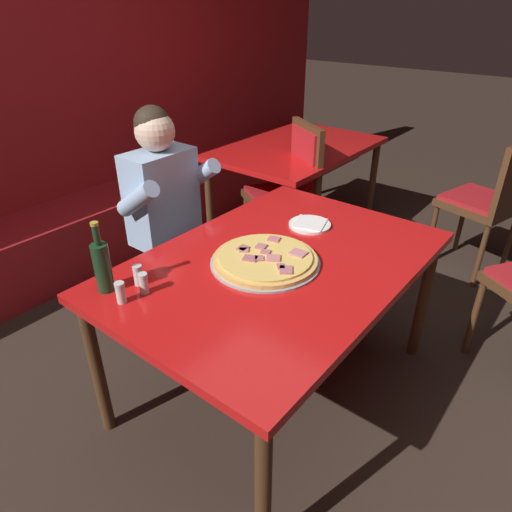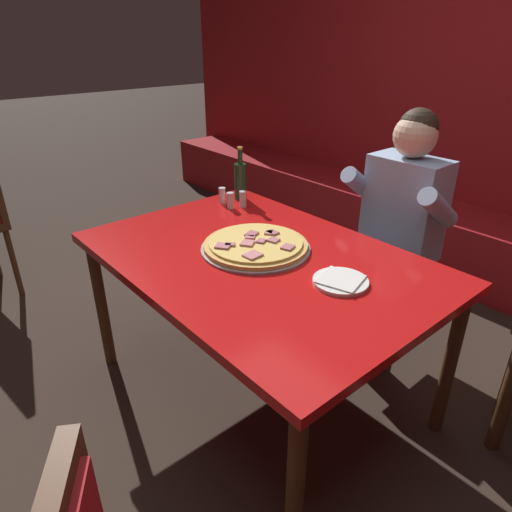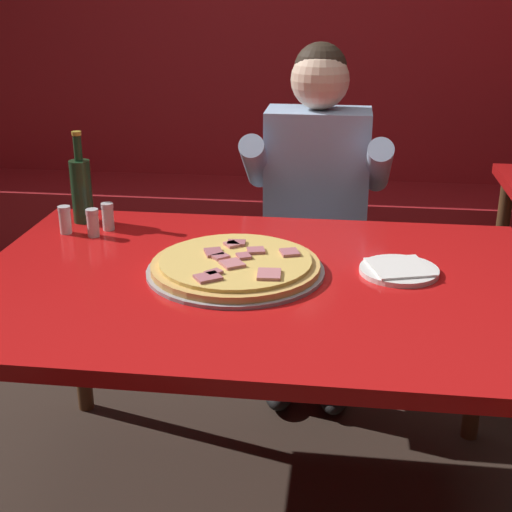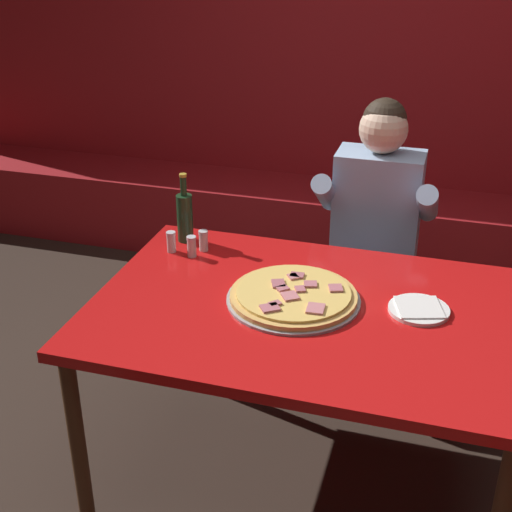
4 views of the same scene
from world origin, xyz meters
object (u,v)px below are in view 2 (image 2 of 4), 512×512
(diner_seated_blue_shirt, at_px, (393,225))
(shaker_red_pepper_flakes, at_px, (243,200))
(shaker_black_pepper, at_px, (222,196))
(plate_white_paper, at_px, (341,281))
(main_dining_table, at_px, (259,270))
(shaker_oregano, at_px, (230,201))
(beer_bottle, at_px, (240,180))
(pizza, at_px, (256,245))

(diner_seated_blue_shirt, bearing_deg, shaker_red_pepper_flakes, -142.03)
(shaker_black_pepper, xyz_separation_m, diner_seated_blue_shirt, (0.74, 0.53, -0.08))
(plate_white_paper, bearing_deg, main_dining_table, -167.92)
(main_dining_table, height_order, plate_white_paper, plate_white_paper)
(plate_white_paper, height_order, diner_seated_blue_shirt, diner_seated_blue_shirt)
(main_dining_table, height_order, shaker_black_pepper, shaker_black_pepper)
(shaker_black_pepper, xyz_separation_m, shaker_oregano, (0.09, -0.02, 0.00))
(shaker_black_pepper, height_order, diner_seated_blue_shirt, diner_seated_blue_shirt)
(shaker_black_pepper, relative_size, shaker_oregano, 1.00)
(plate_white_paper, distance_m, shaker_black_pepper, 1.02)
(beer_bottle, xyz_separation_m, shaker_black_pepper, (-0.01, -0.12, -0.07))
(shaker_oregano, relative_size, diner_seated_blue_shirt, 0.07)
(beer_bottle, xyz_separation_m, shaker_red_pepper_flakes, (0.10, -0.07, -0.07))
(beer_bottle, xyz_separation_m, shaker_oregano, (0.08, -0.13, -0.07))
(main_dining_table, xyz_separation_m, diner_seated_blue_shirt, (0.12, 0.81, 0.02))
(shaker_oregano, bearing_deg, main_dining_table, -26.02)
(pizza, bearing_deg, plate_white_paper, 6.72)
(beer_bottle, relative_size, shaker_red_pepper_flakes, 3.40)
(beer_bottle, height_order, diner_seated_blue_shirt, diner_seated_blue_shirt)
(main_dining_table, distance_m, shaker_black_pepper, 0.69)
(shaker_black_pepper, relative_size, diner_seated_blue_shirt, 0.07)
(beer_bottle, distance_m, shaker_oregano, 0.17)
(beer_bottle, bearing_deg, diner_seated_blue_shirt, 29.78)
(shaker_oregano, bearing_deg, shaker_black_pepper, 169.73)
(main_dining_table, distance_m, shaker_red_pepper_flakes, 0.61)
(main_dining_table, height_order, pizza, pizza)
(pizza, bearing_deg, main_dining_table, -27.84)
(shaker_oregano, height_order, diner_seated_blue_shirt, diner_seated_blue_shirt)
(pizza, bearing_deg, shaker_black_pepper, 156.58)
(pizza, height_order, diner_seated_blue_shirt, diner_seated_blue_shirt)
(beer_bottle, xyz_separation_m, diner_seated_blue_shirt, (0.72, 0.41, -0.15))
(pizza, relative_size, shaker_oregano, 5.51)
(diner_seated_blue_shirt, bearing_deg, plate_white_paper, -70.42)
(shaker_oregano, bearing_deg, diner_seated_blue_shirt, 40.37)
(pizza, distance_m, diner_seated_blue_shirt, 0.80)
(shaker_red_pepper_flakes, relative_size, shaker_oregano, 1.00)
(beer_bottle, bearing_deg, pizza, -33.30)
(shaker_oregano, bearing_deg, plate_white_paper, -11.11)
(pizza, height_order, shaker_oregano, shaker_oregano)
(plate_white_paper, bearing_deg, diner_seated_blue_shirt, 109.58)
(pizza, bearing_deg, shaker_oregano, 154.20)
(main_dining_table, relative_size, shaker_oregano, 17.40)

